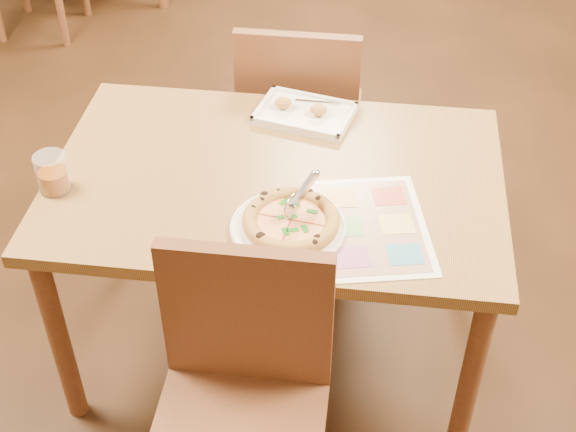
# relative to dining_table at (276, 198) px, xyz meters

# --- Properties ---
(dining_table) EXTENTS (1.30, 0.85, 0.72)m
(dining_table) POSITION_rel_dining_table_xyz_m (0.00, 0.00, 0.00)
(dining_table) COLOR olive
(dining_table) RESTS_ON ground
(chair_near) EXTENTS (0.42, 0.42, 0.47)m
(chair_near) POSITION_rel_dining_table_xyz_m (0.00, -0.60, -0.07)
(chair_near) COLOR brown
(chair_near) RESTS_ON ground
(chair_far) EXTENTS (0.42, 0.42, 0.47)m
(chair_far) POSITION_rel_dining_table_xyz_m (-0.00, 0.60, -0.07)
(chair_far) COLOR brown
(chair_far) RESTS_ON ground
(plate) EXTENTS (0.40, 0.40, 0.02)m
(plate) POSITION_rel_dining_table_xyz_m (0.06, -0.23, 0.09)
(plate) COLOR white
(plate) RESTS_ON dining_table
(pizza) EXTENTS (0.26, 0.26, 0.04)m
(pizza) POSITION_rel_dining_table_xyz_m (0.07, -0.23, 0.11)
(pizza) COLOR gold
(pizza) RESTS_ON plate
(pizza_cutter) EXTENTS (0.08, 0.13, 0.09)m
(pizza_cutter) POSITION_rel_dining_table_xyz_m (0.09, -0.18, 0.17)
(pizza_cutter) COLOR silver
(pizza_cutter) RESTS_ON pizza
(appetizer_tray) EXTENTS (0.33, 0.26, 0.06)m
(appetizer_tray) POSITION_rel_dining_table_xyz_m (0.05, 0.31, 0.10)
(appetizer_tray) COLOR white
(appetizer_tray) RESTS_ON dining_table
(glass_tumbler) EXTENTS (0.09, 0.09, 0.11)m
(glass_tumbler) POSITION_rel_dining_table_xyz_m (-0.60, -0.14, 0.13)
(glass_tumbler) COLOR #813E09
(glass_tumbler) RESTS_ON dining_table
(menu) EXTENTS (0.37, 0.46, 0.00)m
(menu) POSITION_rel_dining_table_xyz_m (0.28, -0.19, 0.09)
(menu) COLOR white
(menu) RESTS_ON dining_table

